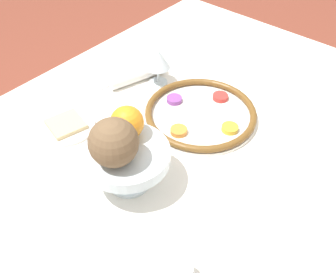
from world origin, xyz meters
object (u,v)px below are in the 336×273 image
seder_plate (201,114)px  orange_fruit (127,123)px  bread_plate (66,126)px  napkin_roll (137,74)px  wine_glass (158,59)px  fruit_stand (127,158)px  coconut (113,143)px

seder_plate → orange_fruit: (0.27, -0.02, 0.14)m
bread_plate → orange_fruit: bearing=92.8°
orange_fruit → napkin_roll: 0.40m
wine_glass → fruit_stand: size_ratio=0.60×
orange_fruit → bread_plate: size_ratio=0.50×
orange_fruit → bread_plate: bearing=-87.2°
wine_glass → orange_fruit: 0.38m
wine_glass → bread_plate: bearing=-9.0°
seder_plate → coconut: coconut is taller
seder_plate → fruit_stand: bearing=2.4°
wine_glass → orange_fruit: (0.32, 0.19, 0.06)m
wine_glass → orange_fruit: size_ratio=1.53×
bread_plate → napkin_roll: napkin_roll is taller
orange_fruit → bread_plate: (0.01, -0.25, -0.14)m
wine_glass → napkin_roll: size_ratio=0.62×
fruit_stand → orange_fruit: size_ratio=2.55×
seder_plate → bread_plate: (0.28, -0.27, -0.01)m
seder_plate → napkin_roll: 0.27m
bread_plate → wine_glass: bearing=171.0°
seder_plate → wine_glass: (-0.05, -0.21, 0.07)m
orange_fruit → fruit_stand: bearing=39.5°
seder_plate → wine_glass: bearing=-104.0°
seder_plate → orange_fruit: orange_fruit is taller
orange_fruit → coconut: size_ratio=0.73×
wine_glass → bread_plate: wine_glass is taller
wine_glass → fruit_stand: (0.37, 0.23, -0.00)m
fruit_stand → seder_plate: bearing=-177.6°
bread_plate → napkin_roll: 0.30m
seder_plate → orange_fruit: size_ratio=4.04×
seder_plate → coconut: bearing=2.7°
orange_fruit → coconut: coconut is taller
wine_glass → fruit_stand: 0.43m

